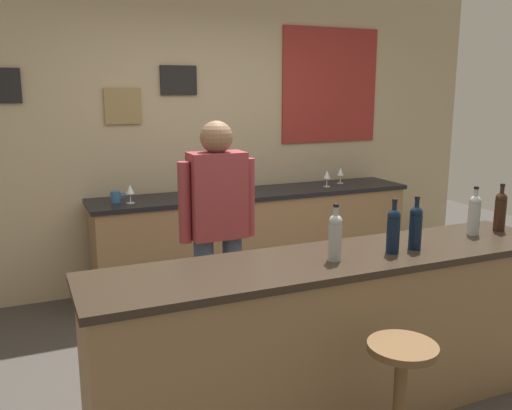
# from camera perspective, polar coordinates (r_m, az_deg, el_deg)

# --- Properties ---
(ground_plane) EXTENTS (10.00, 10.00, 0.00)m
(ground_plane) POSITION_cam_1_polar(r_m,az_deg,el_deg) (3.69, 4.72, -17.38)
(ground_plane) COLOR #423D38
(back_wall) EXTENTS (6.00, 0.09, 2.80)m
(back_wall) POSITION_cam_1_polar(r_m,az_deg,el_deg) (5.11, -5.70, 7.50)
(back_wall) COLOR tan
(back_wall) RESTS_ON ground_plane
(bar_counter) EXTENTS (2.78, 0.60, 0.92)m
(bar_counter) POSITION_cam_1_polar(r_m,az_deg,el_deg) (3.17, 8.37, -13.24)
(bar_counter) COLOR olive
(bar_counter) RESTS_ON ground_plane
(side_counter) EXTENTS (2.98, 0.56, 0.90)m
(side_counter) POSITION_cam_1_polar(r_m,az_deg,el_deg) (5.06, -0.04, -3.57)
(side_counter) COLOR olive
(side_counter) RESTS_ON ground_plane
(bartender) EXTENTS (0.52, 0.21, 1.62)m
(bartender) POSITION_cam_1_polar(r_m,az_deg,el_deg) (3.56, -4.03, -2.20)
(bartender) COLOR #384766
(bartender) RESTS_ON ground_plane
(bar_stool) EXTENTS (0.32, 0.32, 0.68)m
(bar_stool) POSITION_cam_1_polar(r_m,az_deg,el_deg) (2.72, 14.87, -18.08)
(bar_stool) COLOR brown
(bar_stool) RESTS_ON ground_plane
(wine_bottle_a) EXTENTS (0.07, 0.07, 0.31)m
(wine_bottle_a) POSITION_cam_1_polar(r_m,az_deg,el_deg) (2.90, 8.29, -3.18)
(wine_bottle_a) COLOR #999E99
(wine_bottle_a) RESTS_ON bar_counter
(wine_bottle_b) EXTENTS (0.07, 0.07, 0.31)m
(wine_bottle_b) POSITION_cam_1_polar(r_m,az_deg,el_deg) (3.09, 14.20, -2.47)
(wine_bottle_b) COLOR black
(wine_bottle_b) RESTS_ON bar_counter
(wine_bottle_c) EXTENTS (0.07, 0.07, 0.31)m
(wine_bottle_c) POSITION_cam_1_polar(r_m,az_deg,el_deg) (3.20, 16.39, -2.11)
(wine_bottle_c) COLOR black
(wine_bottle_c) RESTS_ON bar_counter
(wine_bottle_d) EXTENTS (0.07, 0.07, 0.31)m
(wine_bottle_d) POSITION_cam_1_polar(r_m,az_deg,el_deg) (3.64, 21.91, -0.82)
(wine_bottle_d) COLOR #999E99
(wine_bottle_d) RESTS_ON bar_counter
(wine_bottle_e) EXTENTS (0.07, 0.07, 0.31)m
(wine_bottle_e) POSITION_cam_1_polar(r_m,az_deg,el_deg) (3.81, 24.23, -0.47)
(wine_bottle_e) COLOR black
(wine_bottle_e) RESTS_ON bar_counter
(wine_glass_a) EXTENTS (0.07, 0.07, 0.16)m
(wine_glass_a) POSITION_cam_1_polar(r_m,az_deg,el_deg) (4.54, -13.06, 1.54)
(wine_glass_a) COLOR silver
(wine_glass_a) RESTS_ON side_counter
(wine_glass_b) EXTENTS (0.07, 0.07, 0.16)m
(wine_glass_b) POSITION_cam_1_polar(r_m,az_deg,el_deg) (5.24, 7.45, 3.11)
(wine_glass_b) COLOR silver
(wine_glass_b) RESTS_ON side_counter
(wine_glass_c) EXTENTS (0.07, 0.07, 0.16)m
(wine_glass_c) POSITION_cam_1_polar(r_m,az_deg,el_deg) (5.45, 8.84, 3.41)
(wine_glass_c) COLOR silver
(wine_glass_c) RESTS_ON side_counter
(coffee_mug) EXTENTS (0.13, 0.08, 0.09)m
(coffee_mug) POSITION_cam_1_polar(r_m,az_deg,el_deg) (4.60, -14.46, 0.82)
(coffee_mug) COLOR #336699
(coffee_mug) RESTS_ON side_counter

